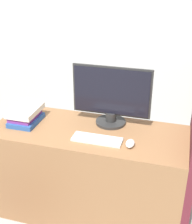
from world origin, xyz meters
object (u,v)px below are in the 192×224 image
at_px(keyboard, 97,139).
at_px(book_stack, 25,115).
at_px(monitor, 111,96).
at_px(mouse, 130,143).

relative_size(keyboard, book_stack, 1.23).
xyz_separation_m(monitor, mouse, (0.20, -0.27, -0.20)).
bearing_deg(monitor, keyboard, -96.22).
xyz_separation_m(keyboard, book_stack, (-0.58, 0.11, 0.05)).
bearing_deg(keyboard, mouse, -1.81).
distance_m(monitor, keyboard, 0.34).
relative_size(monitor, keyboard, 1.69).
bearing_deg(book_stack, keyboard, -10.78).
bearing_deg(monitor, book_stack, -165.80).
bearing_deg(book_stack, monitor, 14.20).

